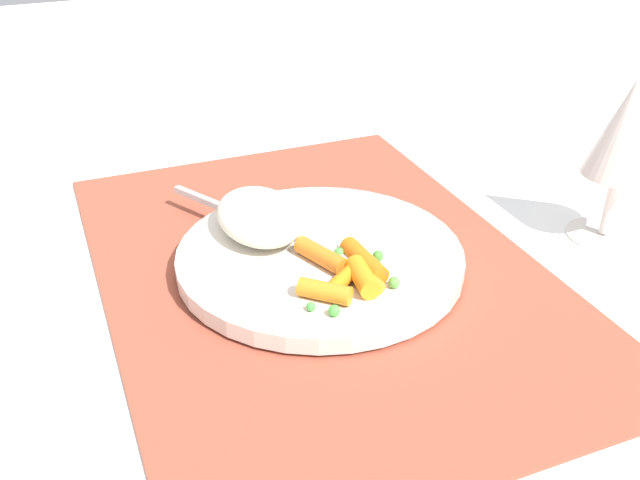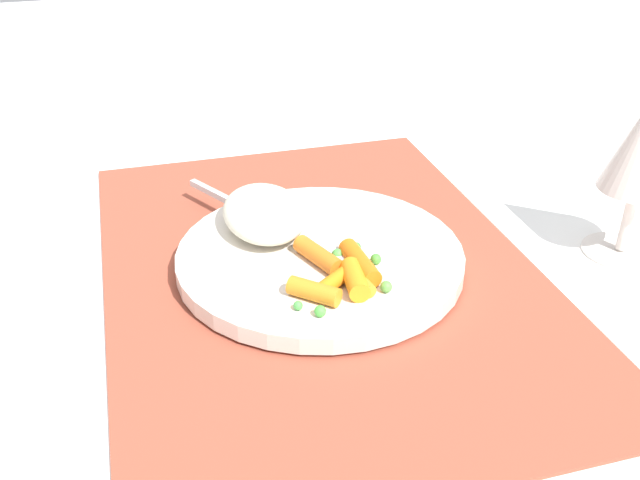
{
  "view_description": "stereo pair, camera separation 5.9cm",
  "coord_description": "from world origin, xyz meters",
  "px_view_note": "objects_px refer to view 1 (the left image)",
  "views": [
    {
      "loc": [
        0.49,
        -0.2,
        0.34
      ],
      "look_at": [
        0.0,
        0.0,
        0.03
      ],
      "focal_mm": 40.81,
      "sensor_mm": 36.0,
      "label": 1
    },
    {
      "loc": [
        0.51,
        -0.14,
        0.34
      ],
      "look_at": [
        0.0,
        0.0,
        0.03
      ],
      "focal_mm": 40.81,
      "sensor_mm": 36.0,
      "label": 2
    }
  ],
  "objects_px": {
    "plate": "(320,257)",
    "rice_mound": "(260,216)",
    "carrot_portion": "(346,271)",
    "wine_glass": "(626,133)",
    "fork": "(274,229)"
  },
  "relations": [
    {
      "from": "plate",
      "to": "fork",
      "type": "xyz_separation_m",
      "value": [
        -0.05,
        -0.03,
        0.01
      ]
    },
    {
      "from": "rice_mound",
      "to": "wine_glass",
      "type": "xyz_separation_m",
      "value": [
        0.09,
        0.31,
        0.07
      ]
    },
    {
      "from": "plate",
      "to": "fork",
      "type": "distance_m",
      "value": 0.05
    },
    {
      "from": "rice_mound",
      "to": "carrot_portion",
      "type": "bearing_deg",
      "value": 22.16
    },
    {
      "from": "rice_mound",
      "to": "wine_glass",
      "type": "height_order",
      "value": "wine_glass"
    },
    {
      "from": "rice_mound",
      "to": "carrot_portion",
      "type": "height_order",
      "value": "rice_mound"
    },
    {
      "from": "rice_mound",
      "to": "wine_glass",
      "type": "distance_m",
      "value": 0.33
    },
    {
      "from": "plate",
      "to": "wine_glass",
      "type": "height_order",
      "value": "wine_glass"
    },
    {
      "from": "plate",
      "to": "wine_glass",
      "type": "distance_m",
      "value": 0.29
    },
    {
      "from": "plate",
      "to": "rice_mound",
      "type": "height_order",
      "value": "rice_mound"
    },
    {
      "from": "carrot_portion",
      "to": "wine_glass",
      "type": "distance_m",
      "value": 0.28
    },
    {
      "from": "rice_mound",
      "to": "fork",
      "type": "relative_size",
      "value": 0.55
    },
    {
      "from": "rice_mound",
      "to": "carrot_portion",
      "type": "distance_m",
      "value": 0.11
    },
    {
      "from": "plate",
      "to": "carrot_portion",
      "type": "distance_m",
      "value": 0.05
    },
    {
      "from": "carrot_portion",
      "to": "wine_glass",
      "type": "relative_size",
      "value": 0.62
    }
  ]
}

